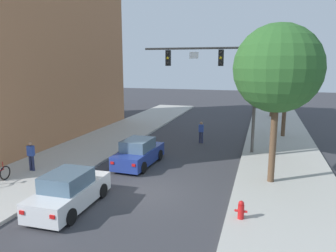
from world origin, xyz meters
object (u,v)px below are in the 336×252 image
object	(u,v)px
traffic_signal_mast	(221,72)
street_tree_third	(288,63)
car_lead_blue	(139,153)
street_tree_farthest	(274,59)
pedestrian_crossing_road	(201,131)
street_tree_second	(278,77)
car_following_white	(69,192)
pedestrian_sidewalk_left_walker	(31,155)
fire_hydrant	(241,210)
street_tree_nearest	(278,69)

from	to	relation	value
traffic_signal_mast	street_tree_third	world-z (taller)	street_tree_third
car_lead_blue	street_tree_farthest	xyz separation A→B (m)	(7.82, 20.10, 5.72)
pedestrian_crossing_road	street_tree_farthest	distance (m)	15.68
traffic_signal_mast	pedestrian_crossing_road	xyz separation A→B (m)	(-1.66, 2.10, -4.48)
street_tree_third	street_tree_second	bearing A→B (deg)	-98.29
car_following_white	pedestrian_sidewalk_left_walker	distance (m)	5.53
car_lead_blue	pedestrian_crossing_road	bearing A→B (deg)	68.47
traffic_signal_mast	car_following_white	distance (m)	12.51
pedestrian_sidewalk_left_walker	street_tree_second	size ratio (longest dim) A/B	0.24
car_following_white	street_tree_third	size ratio (longest dim) A/B	0.53
car_following_white	fire_hydrant	xyz separation A→B (m)	(6.96, 0.78, -0.22)
pedestrian_crossing_road	street_tree_second	distance (m)	7.09
car_following_white	street_tree_second	world-z (taller)	street_tree_second
car_lead_blue	street_tree_nearest	xyz separation A→B (m)	(7.50, -1.00, 5.00)
pedestrian_crossing_road	street_tree_third	distance (m)	8.73
car_lead_blue	fire_hydrant	world-z (taller)	car_lead_blue
fire_hydrant	pedestrian_crossing_road	bearing A→B (deg)	107.83
fire_hydrant	street_tree_third	world-z (taller)	street_tree_third
car_following_white	street_tree_second	bearing A→B (deg)	51.13
street_tree_nearest	street_tree_second	distance (m)	5.14
car_following_white	street_tree_nearest	world-z (taller)	street_tree_nearest
street_tree_farthest	pedestrian_sidewalk_left_walker	bearing A→B (deg)	-119.19
pedestrian_sidewalk_left_walker	street_tree_second	distance (m)	15.26
fire_hydrant	street_tree_farthest	distance (m)	26.29
street_tree_second	pedestrian_crossing_road	bearing A→B (deg)	156.12
traffic_signal_mast	street_tree_second	distance (m)	3.56
pedestrian_crossing_road	street_tree_farthest	bearing A→B (deg)	68.87
traffic_signal_mast	pedestrian_sidewalk_left_walker	distance (m)	12.63
street_tree_second	street_tree_farthest	xyz separation A→B (m)	(0.09, 15.99, 1.30)
traffic_signal_mast	street_tree_third	bearing A→B (deg)	52.41
pedestrian_sidewalk_left_walker	pedestrian_crossing_road	xyz separation A→B (m)	(7.64, 9.46, -0.15)
traffic_signal_mast	street_tree_third	size ratio (longest dim) A/B	0.95
car_lead_blue	street_tree_farthest	world-z (taller)	street_tree_farthest
traffic_signal_mast	fire_hydrant	size ratio (longest dim) A/B	10.54
traffic_signal_mast	car_lead_blue	size ratio (longest dim) A/B	1.76
fire_hydrant	street_tree_nearest	world-z (taller)	street_tree_nearest
street_tree_nearest	street_tree_farthest	size ratio (longest dim) A/B	0.93
street_tree_nearest	street_tree_farthest	distance (m)	21.11
car_lead_blue	street_tree_nearest	bearing A→B (deg)	-7.58
traffic_signal_mast	car_lead_blue	world-z (taller)	traffic_signal_mast
street_tree_third	street_tree_nearest	bearing A→B (deg)	-95.67
pedestrian_sidewalk_left_walker	fire_hydrant	xyz separation A→B (m)	(11.46, -2.42, -0.56)
street_tree_nearest	street_tree_third	world-z (taller)	street_tree_third
car_following_white	pedestrian_crossing_road	size ratio (longest dim) A/B	2.60
car_following_white	street_tree_third	distance (m)	19.45
traffic_signal_mast	pedestrian_sidewalk_left_walker	world-z (taller)	traffic_signal_mast
traffic_signal_mast	street_tree_second	world-z (taller)	traffic_signal_mast
street_tree_second	street_tree_third	world-z (taller)	street_tree_third
fire_hydrant	street_tree_second	size ratio (longest dim) A/B	0.10
street_tree_nearest	pedestrian_sidewalk_left_walker	bearing A→B (deg)	-170.75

